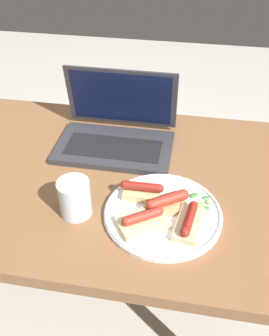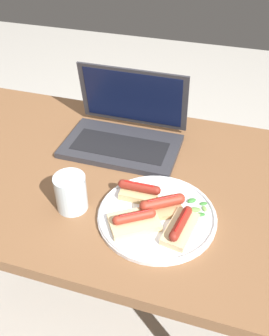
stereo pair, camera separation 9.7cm
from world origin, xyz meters
name	(u,v)px [view 2 (the right image)]	position (x,y,z in m)	size (l,w,h in m)	color
ground_plane	(107,305)	(0.00, 0.00, 0.00)	(6.00, 6.00, 0.00)	#B7B2A8
desk	(98,190)	(0.00, 0.00, 0.63)	(1.25, 0.73, 0.71)	brown
laptop	(125,132)	(0.04, 0.15, 0.75)	(0.35, 0.24, 0.22)	#2D2D33
plate	(157,215)	(0.22, -0.13, 0.72)	(0.29, 0.29, 0.02)	silver
sausage_toast_left	(162,205)	(0.22, -0.11, 0.74)	(0.12, 0.11, 0.04)	tan
sausage_toast_middle	(180,227)	(0.28, -0.17, 0.74)	(0.07, 0.12, 0.04)	#D6B784
sausage_toast_right	(134,221)	(0.17, -0.18, 0.74)	(0.14, 0.13, 0.04)	#D6B784
sausage_toast_extra	(139,191)	(0.15, -0.08, 0.74)	(0.11, 0.06, 0.04)	tan
salad_pile	(196,210)	(0.30, -0.09, 0.72)	(0.06, 0.08, 0.01)	#387A33
drinking_glass	(72,193)	(0.00, -0.16, 0.76)	(0.08, 0.08, 0.10)	silver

